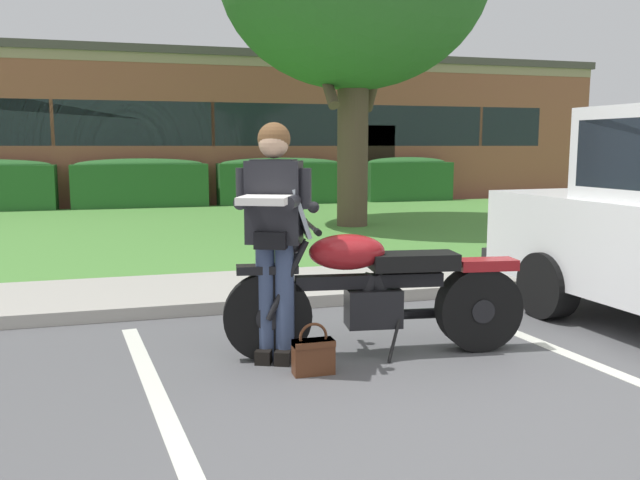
% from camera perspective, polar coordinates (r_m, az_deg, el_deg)
% --- Properties ---
extents(ground_plane, '(140.00, 140.00, 0.00)m').
position_cam_1_polar(ground_plane, '(4.02, 12.53, -14.60)').
color(ground_plane, '#565659').
extents(curb_strip, '(60.00, 0.20, 0.12)m').
position_cam_1_polar(curb_strip, '(6.44, 0.69, -5.12)').
color(curb_strip, '#ADA89E').
rests_on(curb_strip, ground).
extents(concrete_walk, '(60.00, 1.50, 0.08)m').
position_cam_1_polar(concrete_walk, '(7.24, -1.25, -3.79)').
color(concrete_walk, '#ADA89E').
rests_on(concrete_walk, ground).
extents(grass_lawn, '(60.00, 8.93, 0.06)m').
position_cam_1_polar(grass_lawn, '(12.29, -7.49, 1.04)').
color(grass_lawn, '#518E3D').
rests_on(grass_lawn, ground).
extents(stall_stripe_0, '(0.58, 4.39, 0.01)m').
position_cam_1_polar(stall_stripe_0, '(3.77, -12.63, -16.11)').
color(stall_stripe_0, silver).
rests_on(stall_stripe_0, ground).
extents(stall_stripe_1, '(0.58, 4.39, 0.01)m').
position_cam_1_polar(stall_stripe_1, '(4.91, 25.50, -10.90)').
color(stall_stripe_1, silver).
rests_on(stall_stripe_1, ground).
extents(motorcycle, '(2.24, 0.82, 1.26)m').
position_cam_1_polar(motorcycle, '(4.88, 5.79, -4.32)').
color(motorcycle, black).
rests_on(motorcycle, ground).
extents(rider_person, '(0.57, 0.66, 1.70)m').
position_cam_1_polar(rider_person, '(4.61, -4.04, 1.49)').
color(rider_person, black).
rests_on(rider_person, ground).
extents(handbag, '(0.28, 0.13, 0.36)m').
position_cam_1_polar(handbag, '(4.52, -0.58, -9.83)').
color(handbag, '#562D19').
rests_on(handbag, ground).
extents(hedge_center_left, '(3.21, 0.90, 1.24)m').
position_cam_1_polar(hedge_center_left, '(16.76, -15.31, 4.84)').
color(hedge_center_left, '#286028').
rests_on(hedge_center_left, ground).
extents(hedge_center_right, '(3.29, 0.90, 1.24)m').
position_cam_1_polar(hedge_center_right, '(17.17, -3.40, 5.19)').
color(hedge_center_right, '#286028').
rests_on(hedge_center_right, ground).
extents(hedge_right, '(2.40, 0.90, 1.24)m').
position_cam_1_polar(hedge_right, '(18.27, 7.51, 5.31)').
color(hedge_right, '#286028').
rests_on(hedge_right, ground).
extents(brick_building, '(22.70, 11.26, 4.01)m').
position_cam_1_polar(brick_building, '(22.69, -10.98, 9.20)').
color(brick_building, '#93513D').
rests_on(brick_building, ground).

